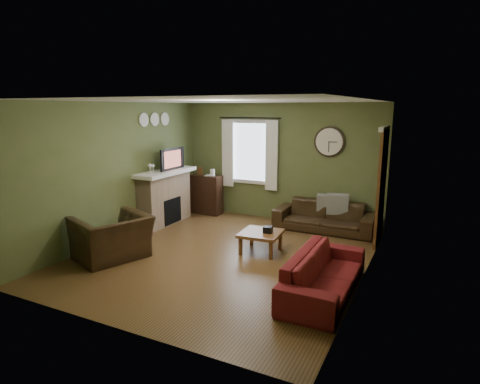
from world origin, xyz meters
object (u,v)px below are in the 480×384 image
at_px(bookshelf, 206,194).
at_px(sofa_brown, 324,216).
at_px(armchair, 112,237).
at_px(coffee_table, 261,242).
at_px(sofa_red, 324,273).

xyz_separation_m(bookshelf, sofa_brown, (2.90, -0.09, -0.17)).
bearing_deg(armchair, coffee_table, 143.83).
height_order(sofa_brown, armchair, armchair).
xyz_separation_m(bookshelf, armchair, (0.13, -3.23, -0.10)).
distance_m(bookshelf, coffee_table, 2.91).
distance_m(sofa_brown, coffee_table, 1.87).
xyz_separation_m(sofa_brown, armchair, (-2.78, -3.14, 0.07)).
height_order(sofa_red, coffee_table, sofa_red).
bearing_deg(sofa_brown, coffee_table, -110.91).
bearing_deg(sofa_brown, armchair, -131.48).
relative_size(bookshelf, sofa_brown, 0.46).
distance_m(sofa_red, coffee_table, 1.78).
bearing_deg(sofa_brown, bookshelf, 178.22).
bearing_deg(coffee_table, sofa_red, -37.67).
relative_size(sofa_brown, coffee_table, 2.96).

